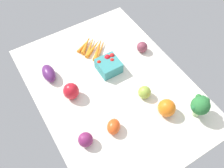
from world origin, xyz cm
name	(u,v)px	position (x,y,z in cm)	size (l,w,h in cm)	color
tablecloth	(112,87)	(0.00, 0.00, 1.00)	(104.00, 76.00, 2.00)	silver
broccoli_head	(201,105)	(34.92, 26.25, 10.19)	(9.17, 10.22, 12.84)	#9DBC82
heirloom_tomato_orange	(167,108)	(26.64, 14.01, 6.28)	(8.56, 8.56, 8.56)	orange
heirloom_tomato_green	(145,92)	(13.50, 10.73, 5.26)	(6.51, 6.51, 6.51)	#8FA73B
carrot_bunch	(93,47)	(-28.51, 4.59, 3.24)	(20.08, 19.10, 2.84)	orange
bell_pepper_red	(71,91)	(-5.38, -20.36, 6.49)	(7.92, 7.92, 8.99)	red
roma_tomato	(114,127)	(21.21, -12.15, 4.99)	(7.64, 5.99, 5.99)	#E74F1B
berry_basket	(109,65)	(-10.58, 4.36, 5.49)	(11.45, 11.45, 7.69)	teal
red_onion_near_basket	(142,47)	(-12.30, 27.65, 5.08)	(6.15, 6.15, 6.15)	brown
eggplant	(49,73)	(-22.44, -25.19, 5.26)	(11.56, 6.51, 6.51)	#582362
red_onion_center	(86,140)	(20.25, -26.06, 5.34)	(6.68, 6.68, 6.68)	#772256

